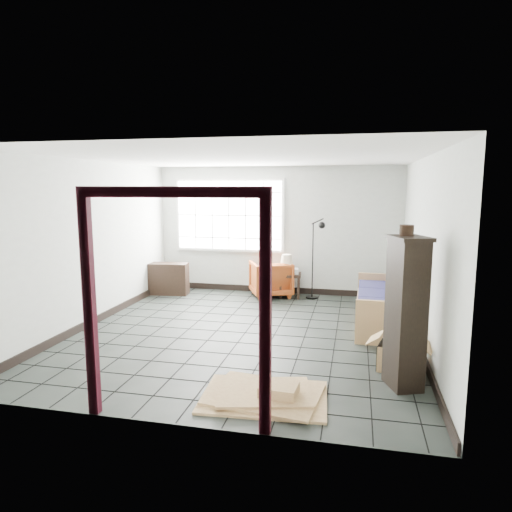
% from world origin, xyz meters
% --- Properties ---
extents(ground, '(5.50, 5.50, 0.00)m').
position_xyz_m(ground, '(0.00, 0.00, 0.00)').
color(ground, black).
rests_on(ground, ground).
extents(room_shell, '(5.02, 5.52, 2.61)m').
position_xyz_m(room_shell, '(0.00, 0.03, 1.68)').
color(room_shell, silver).
rests_on(room_shell, ground).
extents(window_panel, '(2.32, 0.08, 1.52)m').
position_xyz_m(window_panel, '(-1.00, 2.70, 1.60)').
color(window_panel, silver).
rests_on(window_panel, ground).
extents(doorway_trim, '(1.80, 0.08, 2.20)m').
position_xyz_m(doorway_trim, '(0.00, -2.70, 1.38)').
color(doorway_trim, '#330B15').
rests_on(doorway_trim, ground).
extents(futon_sofa, '(0.84, 2.13, 0.94)m').
position_xyz_m(futon_sofa, '(2.11, 0.90, 0.34)').
color(futon_sofa, '#9F7F48').
rests_on(futon_sofa, ground).
extents(armchair, '(0.99, 0.96, 0.78)m').
position_xyz_m(armchair, '(-0.06, 2.40, 0.39)').
color(armchair, '#904B15').
rests_on(armchair, ground).
extents(side_table, '(0.48, 0.48, 0.48)m').
position_xyz_m(side_table, '(0.33, 2.40, 0.39)').
color(side_table, black).
rests_on(side_table, ground).
extents(table_lamp, '(0.33, 0.33, 0.39)m').
position_xyz_m(table_lamp, '(0.27, 2.33, 0.75)').
color(table_lamp, black).
rests_on(table_lamp, side_table).
extents(projector, '(0.32, 0.27, 0.10)m').
position_xyz_m(projector, '(0.35, 2.39, 0.53)').
color(projector, silver).
rests_on(projector, side_table).
extents(floor_lamp, '(0.42, 0.41, 1.60)m').
position_xyz_m(floor_lamp, '(0.86, 2.32, 0.85)').
color(floor_lamp, black).
rests_on(floor_lamp, ground).
extents(console_shelf, '(0.86, 0.41, 0.65)m').
position_xyz_m(console_shelf, '(-2.15, 2.09, 0.32)').
color(console_shelf, black).
rests_on(console_shelf, ground).
extents(tall_shelf, '(0.49, 0.55, 1.68)m').
position_xyz_m(tall_shelf, '(2.15, -1.43, 0.85)').
color(tall_shelf, black).
rests_on(tall_shelf, ground).
extents(pot, '(0.18, 0.18, 0.11)m').
position_xyz_m(pot, '(2.12, -1.36, 1.73)').
color(pot, black).
rests_on(pot, tall_shelf).
extents(open_box, '(0.82, 0.53, 0.43)m').
position_xyz_m(open_box, '(2.15, -0.96, 0.15)').
color(open_box, '#956D48').
rests_on(open_box, ground).
extents(cardboard_pile, '(1.36, 1.01, 0.19)m').
position_xyz_m(cardboard_pile, '(0.73, -2.05, 0.05)').
color(cardboard_pile, '#956D48').
rests_on(cardboard_pile, ground).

